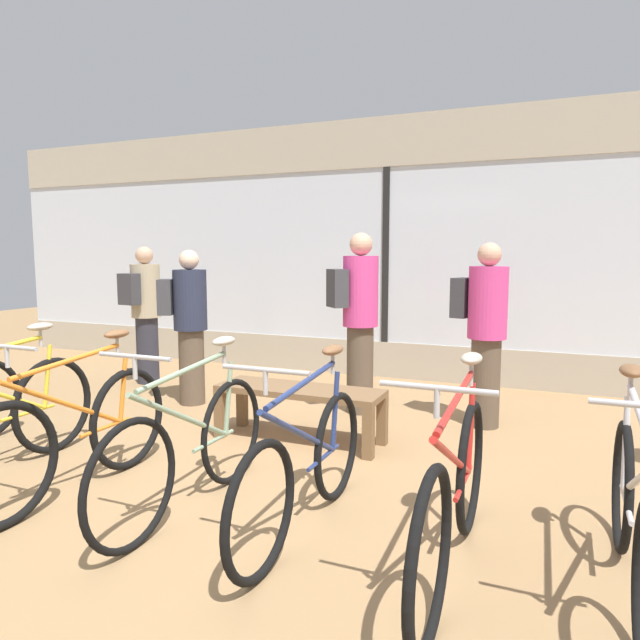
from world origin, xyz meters
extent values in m
plane|color=#99754C|center=(0.00, 0.00, 0.00)|extent=(24.00, 24.00, 0.00)
cube|color=#B2A893|center=(0.00, 3.80, 0.23)|extent=(12.00, 0.08, 0.45)
cube|color=silver|center=(0.00, 3.80, 1.52)|extent=(12.00, 0.04, 2.15)
cube|color=#B2A893|center=(0.00, 3.80, 2.90)|extent=(12.00, 0.08, 0.60)
cube|color=black|center=(0.00, 3.77, 1.52)|extent=(0.08, 0.02, 2.15)
torus|color=black|center=(-1.60, 0.12, 0.38)|extent=(0.05, 0.75, 0.75)
cylinder|color=gold|center=(-1.60, 0.08, 0.62)|extent=(0.03, 0.11, 0.49)
cylinder|color=gold|center=(-1.60, -0.11, 0.38)|extent=(0.03, 0.46, 0.03)
cylinder|color=#B2B2B7|center=(-1.60, 0.04, 0.93)|extent=(0.02, 0.02, 0.14)
ellipsoid|color=#B2A893|center=(-1.60, 0.04, 1.01)|extent=(0.11, 0.22, 0.06)
torus|color=black|center=(-0.82, 0.09, 0.37)|extent=(0.05, 0.74, 0.74)
torus|color=black|center=(-0.82, -0.91, 0.37)|extent=(0.05, 0.74, 0.74)
cylinder|color=orange|center=(-0.82, -0.45, 0.61)|extent=(0.03, 0.93, 0.51)
cylinder|color=orange|center=(-0.82, 0.05, 0.61)|extent=(0.03, 0.11, 0.49)
cylinder|color=orange|center=(-0.82, -0.42, 0.88)|extent=(0.03, 0.86, 0.10)
cylinder|color=orange|center=(-0.82, -0.14, 0.37)|extent=(0.03, 0.45, 0.03)
cylinder|color=#B2B2B7|center=(-0.82, 0.01, 0.92)|extent=(0.02, 0.02, 0.14)
ellipsoid|color=brown|center=(-0.82, 0.01, 1.00)|extent=(0.11, 0.22, 0.06)
cylinder|color=#B2B2B7|center=(-0.82, -0.85, 0.98)|extent=(0.02, 0.02, 0.12)
cylinder|color=#ADADB2|center=(-0.82, -0.85, 1.04)|extent=(0.46, 0.02, 0.02)
torus|color=black|center=(0.00, 0.17, 0.35)|extent=(0.04, 0.71, 0.71)
torus|color=black|center=(0.00, -0.82, 0.35)|extent=(0.04, 0.71, 0.71)
cylinder|color=gray|center=(0.00, -0.36, 0.59)|extent=(0.03, 0.92, 0.51)
cylinder|color=gray|center=(0.00, 0.13, 0.59)|extent=(0.03, 0.11, 0.49)
cylinder|color=gray|center=(0.00, -0.33, 0.87)|extent=(0.03, 0.85, 0.10)
cylinder|color=gray|center=(0.00, -0.05, 0.35)|extent=(0.03, 0.44, 0.03)
cylinder|color=#B2B2B7|center=(0.00, 0.09, 0.90)|extent=(0.02, 0.02, 0.14)
ellipsoid|color=#B2A893|center=(0.00, 0.09, 0.98)|extent=(0.11, 0.22, 0.06)
cylinder|color=#B2B2B7|center=(0.00, -0.76, 0.96)|extent=(0.02, 0.02, 0.12)
cylinder|color=#ADADB2|center=(0.00, -0.76, 1.02)|extent=(0.46, 0.02, 0.02)
torus|color=black|center=(0.75, 0.21, 0.34)|extent=(0.05, 0.68, 0.68)
torus|color=black|center=(0.75, -0.79, 0.34)|extent=(0.05, 0.68, 0.68)
cylinder|color=navy|center=(0.75, -0.33, 0.58)|extent=(0.03, 0.93, 0.51)
cylinder|color=navy|center=(0.75, 0.17, 0.58)|extent=(0.03, 0.11, 0.49)
cylinder|color=navy|center=(0.75, -0.30, 0.86)|extent=(0.03, 0.86, 0.10)
cylinder|color=navy|center=(0.75, -0.02, 0.34)|extent=(0.03, 0.45, 0.03)
cylinder|color=#B2B2B7|center=(0.75, 0.13, 0.89)|extent=(0.02, 0.02, 0.14)
ellipsoid|color=brown|center=(0.75, 0.13, 0.97)|extent=(0.11, 0.22, 0.06)
cylinder|color=#B2B2B7|center=(0.75, -0.73, 0.95)|extent=(0.02, 0.02, 0.12)
cylinder|color=#ADADB2|center=(0.75, -0.73, 1.01)|extent=(0.46, 0.02, 0.02)
torus|color=black|center=(1.60, 0.10, 0.37)|extent=(0.05, 0.74, 0.74)
torus|color=black|center=(1.60, -0.95, 0.37)|extent=(0.05, 0.74, 0.74)
cylinder|color=red|center=(1.60, -0.47, 0.61)|extent=(0.03, 0.98, 0.51)
cylinder|color=red|center=(1.60, 0.06, 0.61)|extent=(0.03, 0.11, 0.49)
cylinder|color=red|center=(1.60, -0.44, 0.88)|extent=(0.03, 0.91, 0.10)
cylinder|color=red|center=(1.60, -0.14, 0.37)|extent=(0.03, 0.48, 0.03)
cylinder|color=#B2B2B7|center=(1.60, 0.02, 0.92)|extent=(0.02, 0.02, 0.14)
ellipsoid|color=#B2A893|center=(1.60, 0.02, 1.00)|extent=(0.11, 0.22, 0.06)
cylinder|color=#B2B2B7|center=(1.60, -0.89, 0.98)|extent=(0.02, 0.02, 0.12)
cylinder|color=#ADADB2|center=(1.60, -0.89, 1.04)|extent=(0.46, 0.02, 0.02)
torus|color=black|center=(2.36, 0.20, 0.34)|extent=(0.04, 0.69, 0.69)
cylinder|color=#BCBCC1|center=(2.36, -0.35, 0.58)|extent=(0.03, 0.96, 0.51)
cylinder|color=#BCBCC1|center=(2.36, 0.16, 0.58)|extent=(0.03, 0.11, 0.49)
cylinder|color=#BCBCC1|center=(2.36, -0.03, 0.34)|extent=(0.03, 0.46, 0.03)
cylinder|color=#B2B2B7|center=(2.36, 0.12, 0.89)|extent=(0.02, 0.02, 0.14)
ellipsoid|color=brown|center=(2.36, 0.12, 0.97)|extent=(0.11, 0.22, 0.06)
cube|color=brown|center=(0.06, 1.12, 0.43)|extent=(1.40, 0.44, 0.05)
cube|color=brown|center=(-0.60, 0.94, 0.20)|extent=(0.08, 0.08, 0.40)
cube|color=brown|center=(0.72, 0.94, 0.20)|extent=(0.08, 0.08, 0.40)
cube|color=brown|center=(-0.60, 1.30, 0.20)|extent=(0.08, 0.08, 0.40)
cube|color=brown|center=(0.72, 1.30, 0.20)|extent=(0.08, 0.08, 0.40)
cylinder|color=brown|center=(1.43, 2.13, 0.40)|extent=(0.32, 0.32, 0.81)
cylinder|color=#D13D84|center=(1.43, 2.13, 1.12)|extent=(0.42, 0.42, 0.64)
sphere|color=tan|center=(1.43, 2.13, 1.55)|extent=(0.21, 0.21, 0.21)
cube|color=#38383D|center=(1.20, 2.20, 1.16)|extent=(0.20, 0.27, 0.36)
cylinder|color=brown|center=(-1.47, 1.76, 0.39)|extent=(0.35, 0.35, 0.78)
cylinder|color=#23283D|center=(-1.47, 1.76, 1.08)|extent=(0.45, 0.45, 0.61)
sphere|color=beige|center=(-1.47, 1.76, 1.49)|extent=(0.20, 0.20, 0.20)
cube|color=#38383D|center=(-1.69, 1.66, 1.11)|extent=(0.23, 0.28, 0.36)
cylinder|color=#2D2D38|center=(-2.54, 2.35, 0.40)|extent=(0.30, 0.30, 0.80)
cylinder|color=tan|center=(-2.54, 2.35, 1.11)|extent=(0.39, 0.39, 0.63)
sphere|color=tan|center=(-2.54, 2.35, 1.53)|extent=(0.21, 0.21, 0.21)
cube|color=#38383D|center=(-2.57, 2.12, 1.14)|extent=(0.26, 0.17, 0.36)
cylinder|color=brown|center=(0.24, 2.13, 0.43)|extent=(0.37, 0.37, 0.86)
cylinder|color=#D13D84|center=(0.24, 2.13, 1.19)|extent=(0.48, 0.48, 0.68)
sphere|color=tan|center=(0.24, 2.13, 1.64)|extent=(0.22, 0.22, 0.22)
cube|color=#38383D|center=(0.06, 1.97, 1.23)|extent=(0.27, 0.27, 0.36)
camera|label=1|loc=(2.02, -3.06, 1.56)|focal=32.00mm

